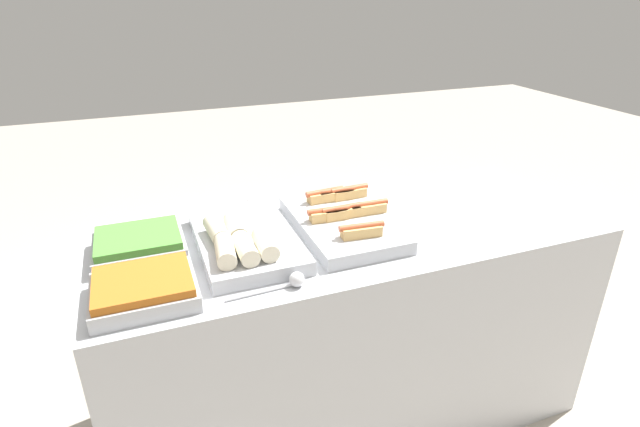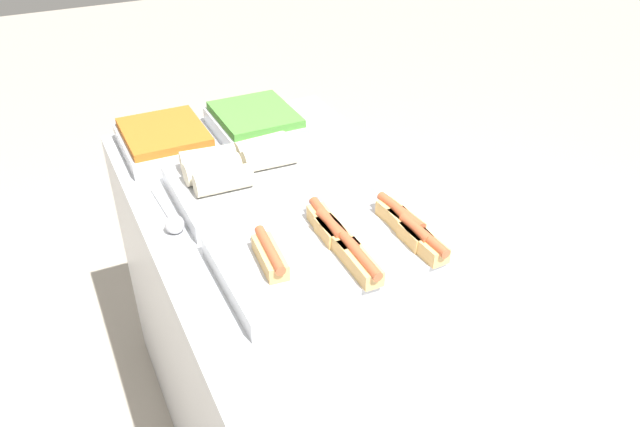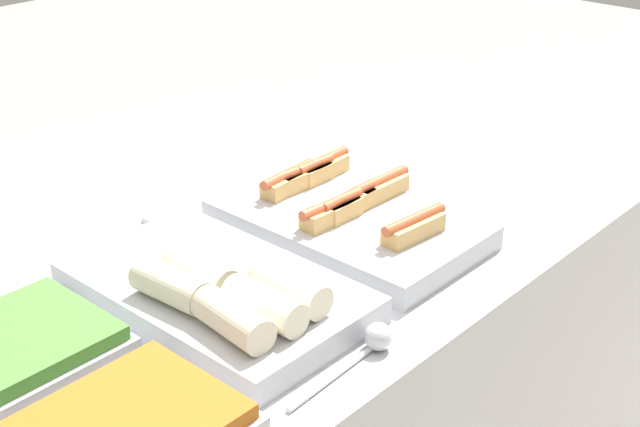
% 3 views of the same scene
% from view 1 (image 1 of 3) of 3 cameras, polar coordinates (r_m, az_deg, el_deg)
% --- Properties ---
extents(ground_plane, '(12.00, 12.00, 0.00)m').
position_cam_1_polar(ground_plane, '(2.39, 3.11, -21.15)').
color(ground_plane, '#ADA393').
extents(counter, '(1.86, 0.74, 0.89)m').
position_cam_1_polar(counter, '(2.09, 3.40, -12.64)').
color(counter, '#B7BABF').
rests_on(counter, ground_plane).
extents(tray_hotdogs, '(0.34, 0.53, 0.10)m').
position_cam_1_polar(tray_hotdogs, '(1.83, 2.55, -0.75)').
color(tray_hotdogs, '#B7BABF').
rests_on(tray_hotdogs, counter).
extents(tray_wraps, '(0.32, 0.53, 0.11)m').
position_cam_1_polar(tray_wraps, '(1.70, -8.69, -3.01)').
color(tray_wraps, '#B7BABF').
rests_on(tray_wraps, counter).
extents(tray_side_front, '(0.29, 0.25, 0.07)m').
position_cam_1_polar(tray_side_front, '(1.52, -19.47, -8.17)').
color(tray_side_front, '#B7BABF').
rests_on(tray_side_front, counter).
extents(tray_side_back, '(0.29, 0.25, 0.07)m').
position_cam_1_polar(tray_side_back, '(1.77, -19.98, -3.35)').
color(tray_side_back, '#B7BABF').
rests_on(tray_side_back, counter).
extents(serving_spoon_near, '(0.24, 0.05, 0.05)m').
position_cam_1_polar(serving_spoon_near, '(1.50, -3.36, -7.76)').
color(serving_spoon_near, silver).
rests_on(serving_spoon_near, counter).
extents(serving_spoon_far, '(0.26, 0.05, 0.05)m').
position_cam_1_polar(serving_spoon_far, '(2.01, -8.41, 0.92)').
color(serving_spoon_far, silver).
rests_on(serving_spoon_far, counter).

